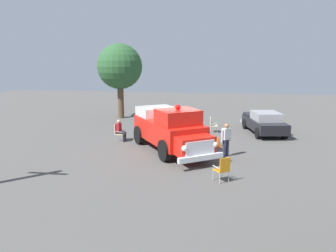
{
  "coord_description": "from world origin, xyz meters",
  "views": [
    {
      "loc": [
        -16.25,
        -2.26,
        4.71
      ],
      "look_at": [
        -0.22,
        0.41,
        1.29
      ],
      "focal_mm": 33.39,
      "sensor_mm": 36.0,
      "label": 1
    }
  ],
  "objects_px": {
    "lawn_chair_by_car": "(223,168)",
    "spectator_standing": "(226,138)",
    "vintage_fire_truck": "(170,128)",
    "classic_hot_rod": "(264,122)",
    "oak_tree_left": "(120,67)",
    "lawn_chair_near_truck": "(118,131)",
    "lawn_chair_spare": "(212,124)",
    "spectator_seated": "(120,130)",
    "traffic_cone": "(218,141)"
  },
  "relations": [
    {
      "from": "spectator_standing",
      "to": "oak_tree_left",
      "type": "distance_m",
      "value": 13.08
    },
    {
      "from": "traffic_cone",
      "to": "classic_hot_rod",
      "type": "bearing_deg",
      "value": -37.73
    },
    {
      "from": "oak_tree_left",
      "to": "classic_hot_rod",
      "type": "bearing_deg",
      "value": -109.21
    },
    {
      "from": "classic_hot_rod",
      "to": "lawn_chair_by_car",
      "type": "relative_size",
      "value": 4.55
    },
    {
      "from": "vintage_fire_truck",
      "to": "oak_tree_left",
      "type": "distance_m",
      "value": 10.86
    },
    {
      "from": "classic_hot_rod",
      "to": "traffic_cone",
      "type": "relative_size",
      "value": 7.31
    },
    {
      "from": "classic_hot_rod",
      "to": "spectator_standing",
      "type": "relative_size",
      "value": 2.77
    },
    {
      "from": "spectator_standing",
      "to": "lawn_chair_spare",
      "type": "bearing_deg",
      "value": 8.93
    },
    {
      "from": "classic_hot_rod",
      "to": "lawn_chair_by_car",
      "type": "height_order",
      "value": "classic_hot_rod"
    },
    {
      "from": "lawn_chair_spare",
      "to": "spectator_seated",
      "type": "bearing_deg",
      "value": 121.53
    },
    {
      "from": "spectator_standing",
      "to": "traffic_cone",
      "type": "bearing_deg",
      "value": 12.9
    },
    {
      "from": "lawn_chair_by_car",
      "to": "spectator_standing",
      "type": "relative_size",
      "value": 0.61
    },
    {
      "from": "lawn_chair_near_truck",
      "to": "spectator_standing",
      "type": "bearing_deg",
      "value": -108.1
    },
    {
      "from": "vintage_fire_truck",
      "to": "spectator_seated",
      "type": "bearing_deg",
      "value": 65.91
    },
    {
      "from": "spectator_standing",
      "to": "oak_tree_left",
      "type": "xyz_separation_m",
      "value": [
        9.45,
        8.45,
        3.22
      ]
    },
    {
      "from": "oak_tree_left",
      "to": "lawn_chair_near_truck",
      "type": "bearing_deg",
      "value": -163.44
    },
    {
      "from": "lawn_chair_by_car",
      "to": "lawn_chair_spare",
      "type": "bearing_deg",
      "value": 4.37
    },
    {
      "from": "vintage_fire_truck",
      "to": "lawn_chair_spare",
      "type": "height_order",
      "value": "vintage_fire_truck"
    },
    {
      "from": "lawn_chair_near_truck",
      "to": "lawn_chair_by_car",
      "type": "distance_m",
      "value": 8.19
    },
    {
      "from": "oak_tree_left",
      "to": "traffic_cone",
      "type": "xyz_separation_m",
      "value": [
        -7.64,
        -8.04,
        -3.88
      ]
    },
    {
      "from": "classic_hot_rod",
      "to": "oak_tree_left",
      "type": "xyz_separation_m",
      "value": [
        3.83,
        10.99,
        3.44
      ]
    },
    {
      "from": "oak_tree_left",
      "to": "traffic_cone",
      "type": "relative_size",
      "value": 9.52
    },
    {
      "from": "traffic_cone",
      "to": "spectator_seated",
      "type": "bearing_deg",
      "value": 87.76
    },
    {
      "from": "oak_tree_left",
      "to": "lawn_chair_by_car",
      "type": "bearing_deg",
      "value": -147.24
    },
    {
      "from": "classic_hot_rod",
      "to": "lawn_chair_near_truck",
      "type": "bearing_deg",
      "value": 112.14
    },
    {
      "from": "lawn_chair_spare",
      "to": "traffic_cone",
      "type": "height_order",
      "value": "lawn_chair_spare"
    },
    {
      "from": "lawn_chair_spare",
      "to": "oak_tree_left",
      "type": "height_order",
      "value": "oak_tree_left"
    },
    {
      "from": "classic_hot_rod",
      "to": "lawn_chair_near_truck",
      "type": "relative_size",
      "value": 4.55
    },
    {
      "from": "lawn_chair_near_truck",
      "to": "lawn_chair_spare",
      "type": "height_order",
      "value": "same"
    },
    {
      "from": "lawn_chair_near_truck",
      "to": "spectator_standing",
      "type": "relative_size",
      "value": 0.61
    },
    {
      "from": "spectator_standing",
      "to": "traffic_cone",
      "type": "height_order",
      "value": "spectator_standing"
    },
    {
      "from": "classic_hot_rod",
      "to": "spectator_standing",
      "type": "xyz_separation_m",
      "value": [
        -5.62,
        2.54,
        0.22
      ]
    },
    {
      "from": "lawn_chair_spare",
      "to": "spectator_standing",
      "type": "relative_size",
      "value": 0.61
    },
    {
      "from": "vintage_fire_truck",
      "to": "lawn_chair_near_truck",
      "type": "distance_m",
      "value": 3.68
    },
    {
      "from": "classic_hot_rod",
      "to": "lawn_chair_near_truck",
      "type": "height_order",
      "value": "classic_hot_rod"
    },
    {
      "from": "vintage_fire_truck",
      "to": "classic_hot_rod",
      "type": "height_order",
      "value": "vintage_fire_truck"
    },
    {
      "from": "lawn_chair_near_truck",
      "to": "lawn_chair_spare",
      "type": "distance_m",
      "value": 6.31
    },
    {
      "from": "oak_tree_left",
      "to": "traffic_cone",
      "type": "height_order",
      "value": "oak_tree_left"
    },
    {
      "from": "vintage_fire_truck",
      "to": "spectator_standing",
      "type": "height_order",
      "value": "vintage_fire_truck"
    },
    {
      "from": "classic_hot_rod",
      "to": "traffic_cone",
      "type": "distance_m",
      "value": 4.84
    },
    {
      "from": "lawn_chair_near_truck",
      "to": "oak_tree_left",
      "type": "relative_size",
      "value": 0.17
    },
    {
      "from": "lawn_chair_spare",
      "to": "lawn_chair_near_truck",
      "type": "bearing_deg",
      "value": 120.79
    },
    {
      "from": "lawn_chair_near_truck",
      "to": "spectator_seated",
      "type": "bearing_deg",
      "value": -96.49
    },
    {
      "from": "vintage_fire_truck",
      "to": "oak_tree_left",
      "type": "relative_size",
      "value": 1.01
    },
    {
      "from": "vintage_fire_truck",
      "to": "lawn_chair_spare",
      "type": "xyz_separation_m",
      "value": [
        4.68,
        -2.09,
        -0.61
      ]
    },
    {
      "from": "lawn_chair_spare",
      "to": "spectator_seated",
      "type": "xyz_separation_m",
      "value": [
        -3.25,
        5.29,
        0.11
      ]
    },
    {
      "from": "lawn_chair_near_truck",
      "to": "spectator_standing",
      "type": "distance_m",
      "value": 6.59
    },
    {
      "from": "classic_hot_rod",
      "to": "spectator_seated",
      "type": "bearing_deg",
      "value": 112.52
    },
    {
      "from": "vintage_fire_truck",
      "to": "classic_hot_rod",
      "type": "distance_m",
      "value": 7.43
    },
    {
      "from": "spectator_seated",
      "to": "spectator_standing",
      "type": "distance_m",
      "value": 6.45
    }
  ]
}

